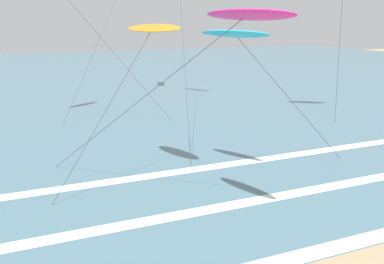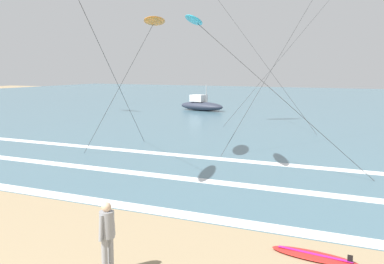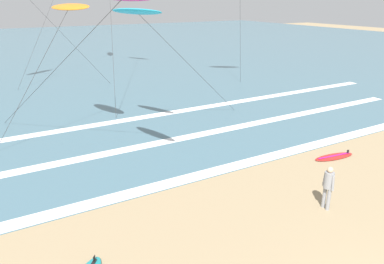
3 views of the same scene
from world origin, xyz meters
TOP-DOWN VIEW (x-y plane):
  - ocean_surface at (0.00, 54.20)m, footprint 140.00×90.00m
  - wave_foam_shoreline at (-0.04, 9.60)m, footprint 48.59×0.71m
  - wave_foam_mid_break at (-1.24, 13.74)m, footprint 37.60×0.69m
  - wave_foam_outer_break at (-1.26, 18.11)m, footprint 43.57×0.72m
  - kite_cyan_low_near at (-0.41, 15.19)m, footprint 8.16×3.24m
  - kite_magenta_far_right at (-2.71, 10.55)m, footprint 4.76×12.38m
  - kite_orange_distant_high at (-3.19, 16.70)m, footprint 5.11×3.28m

SIDE VIEW (x-z plane):
  - ocean_surface at x=0.00m, z-range 0.00..0.01m
  - wave_foam_shoreline at x=-0.04m, z-range 0.01..0.02m
  - wave_foam_mid_break at x=-1.24m, z-range 0.01..0.02m
  - wave_foam_outer_break at x=-1.26m, z-range 0.01..0.02m
  - kite_cyan_low_near at x=-0.41m, z-range 3.03..9.58m
  - kite_orange_distant_high at x=-3.19m, z-range 3.13..9.89m
  - kite_magenta_far_right at x=-2.71m, z-range 3.34..10.54m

